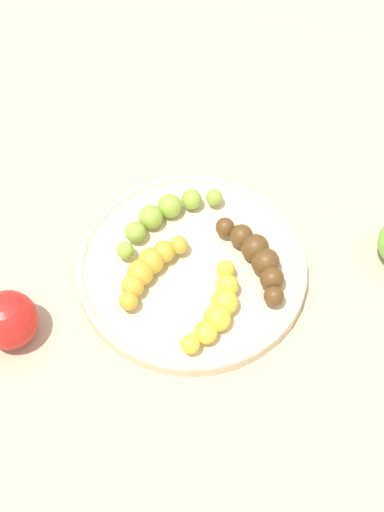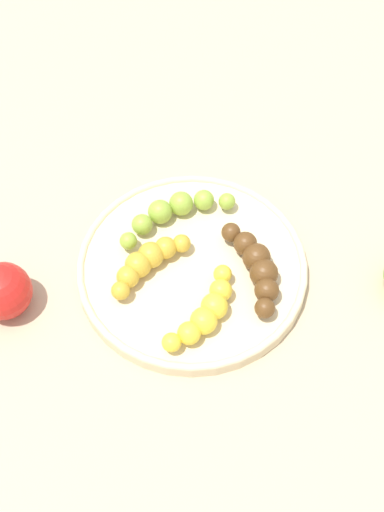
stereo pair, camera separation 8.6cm
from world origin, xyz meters
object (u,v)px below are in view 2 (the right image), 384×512
object	(u,v)px
banana_green	(173,211)
banana_spotted	(147,262)
apple_red	(3,291)
banana_overripe	(257,266)
fruit_bowl	(192,267)
banana_yellow	(206,312)

from	to	relation	value
banana_green	banana_spotted	world-z (taller)	banana_spotted
banana_spotted	apple_red	xyz separation A→B (m)	(-0.13, 0.12, -0.00)
banana_spotted	banana_overripe	bearing A→B (deg)	-136.70
fruit_bowl	banana_green	distance (m)	0.08
banana_green	apple_red	xyz separation A→B (m)	(-0.22, 0.10, 0.00)
fruit_bowl	banana_green	bearing A→B (deg)	53.15
fruit_bowl	banana_overripe	bearing A→B (deg)	-66.46
banana_overripe	banana_green	bearing A→B (deg)	122.03
banana_yellow	apple_red	distance (m)	0.25
banana_overripe	banana_green	xyz separation A→B (m)	(0.01, 0.14, -0.00)
banana_spotted	apple_red	distance (m)	0.18
fruit_bowl	apple_red	bearing A→B (deg)	136.25
apple_red	banana_yellow	bearing A→B (deg)	-62.66
fruit_bowl	banana_spotted	distance (m)	0.06
banana_overripe	apple_red	xyz separation A→B (m)	(-0.20, 0.24, -0.00)
banana_overripe	banana_yellow	world-z (taller)	banana_overripe
banana_green	banana_yellow	distance (m)	0.16
banana_spotted	banana_yellow	distance (m)	0.10
banana_green	banana_spotted	bearing A→B (deg)	131.79
fruit_bowl	banana_spotted	bearing A→B (deg)	131.47
banana_green	apple_red	distance (m)	0.24
fruit_bowl	apple_red	size ratio (longest dim) A/B	4.14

